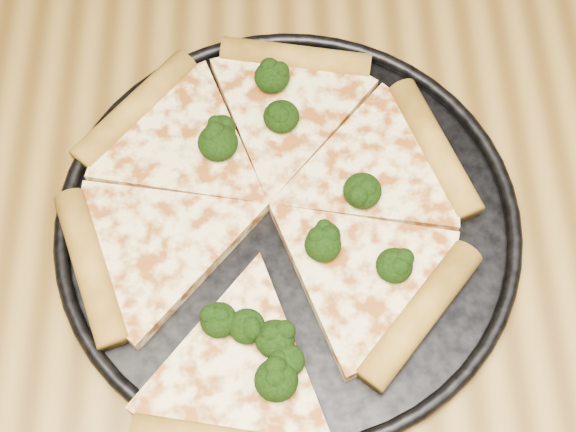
{
  "coord_description": "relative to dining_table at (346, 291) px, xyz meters",
  "views": [
    {
      "loc": [
        -0.06,
        -0.25,
        1.3
      ],
      "look_at": [
        -0.05,
        0.02,
        0.77
      ],
      "focal_mm": 49.8,
      "sensor_mm": 36.0,
      "label": 1
    }
  ],
  "objects": [
    {
      "name": "broccoli_florets",
      "position": [
        -0.05,
        0.0,
        0.12
      ],
      "size": [
        0.16,
        0.28,
        0.02
      ],
      "color": "black",
      "rests_on": "pizza"
    },
    {
      "name": "pizza",
      "position": [
        -0.07,
        0.02,
        0.11
      ],
      "size": [
        0.32,
        0.36,
        0.02
      ],
      "rotation": [
        0.0,
        0.0,
        -0.18
      ],
      "color": "#FFE79C",
      "rests_on": "pizza_pan"
    },
    {
      "name": "pizza_pan",
      "position": [
        -0.05,
        0.02,
        0.1
      ],
      "size": [
        0.35,
        0.35,
        0.02
      ],
      "color": "black",
      "rests_on": "dining_table"
    },
    {
      "name": "dining_table",
      "position": [
        0.0,
        0.0,
        0.0
      ],
      "size": [
        1.2,
        0.9,
        0.75
      ],
      "color": "olive",
      "rests_on": "ground"
    }
  ]
}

